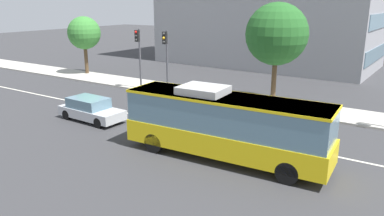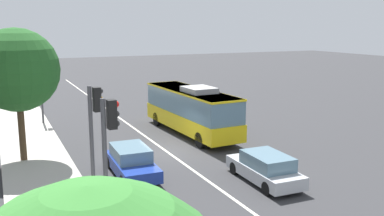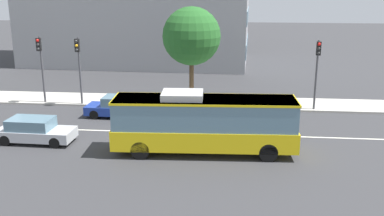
# 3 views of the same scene
# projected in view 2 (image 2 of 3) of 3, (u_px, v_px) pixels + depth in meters

# --- Properties ---
(ground_plane) EXTENTS (160.00, 160.00, 0.00)m
(ground_plane) POSITION_uv_depth(u_px,v_px,m) (165.00, 151.00, 25.82)
(ground_plane) COLOR #333335
(sidewalk_kerb) EXTENTS (80.00, 3.60, 0.14)m
(sidewalk_kerb) POSITION_uv_depth(u_px,v_px,m) (38.00, 166.00, 22.77)
(sidewalk_kerb) COLOR #B2ADA3
(sidewalk_kerb) RESTS_ON ground_plane
(lane_centre_line) EXTENTS (76.00, 0.16, 0.01)m
(lane_centre_line) POSITION_uv_depth(u_px,v_px,m) (165.00, 151.00, 25.82)
(lane_centre_line) COLOR silver
(lane_centre_line) RESTS_ON ground_plane
(transit_bus) EXTENTS (10.11, 2.97, 3.46)m
(transit_bus) POSITION_uv_depth(u_px,v_px,m) (191.00, 108.00, 29.54)
(transit_bus) COLOR yellow
(transit_bus) RESTS_ON ground_plane
(sedan_blue) EXTENTS (4.57, 1.97, 1.46)m
(sedan_blue) POSITION_uv_depth(u_px,v_px,m) (132.00, 161.00, 21.49)
(sedan_blue) COLOR #1E3899
(sedan_blue) RESTS_ON ground_plane
(sedan_silver) EXTENTS (4.55, 1.93, 1.46)m
(sedan_silver) POSITION_uv_depth(u_px,v_px,m) (265.00, 168.00, 20.49)
(sedan_silver) COLOR #B7BABF
(sedan_silver) RESTS_ON ground_plane
(traffic_light_near_corner) EXTENTS (0.34, 0.62, 5.20)m
(traffic_light_near_corner) POSITION_uv_depth(u_px,v_px,m) (95.00, 127.00, 16.66)
(traffic_light_near_corner) COLOR #47474C
(traffic_light_near_corner) RESTS_ON ground_plane
(traffic_light_mid_block) EXTENTS (0.34, 0.62, 5.20)m
(traffic_light_mid_block) POSITION_uv_depth(u_px,v_px,m) (42.00, 78.00, 32.13)
(traffic_light_mid_block) COLOR #47474C
(traffic_light_mid_block) RESTS_ON ground_plane
(traffic_light_far_corner) EXTENTS (0.33, 0.62, 5.20)m
(traffic_light_far_corner) POSITION_uv_depth(u_px,v_px,m) (109.00, 147.00, 13.89)
(traffic_light_far_corner) COLOR #47474C
(traffic_light_far_corner) RESTS_ON ground_plane
(street_tree_kerbside_centre) EXTENTS (4.50, 4.50, 7.39)m
(street_tree_kerbside_centre) POSITION_uv_depth(u_px,v_px,m) (17.00, 70.00, 22.74)
(street_tree_kerbside_centre) COLOR #4C3823
(street_tree_kerbside_centre) RESTS_ON ground_plane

